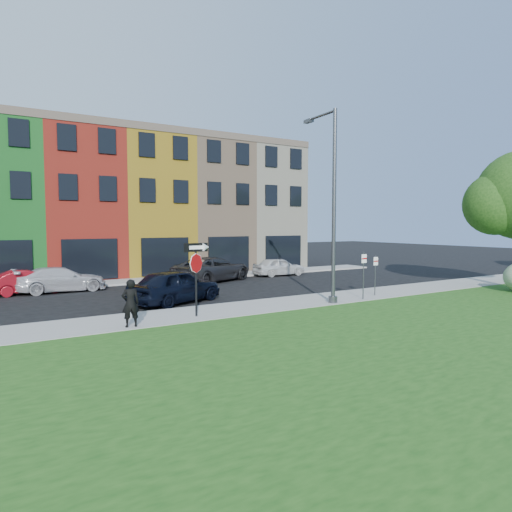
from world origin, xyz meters
TOP-DOWN VIEW (x-y plane):
  - ground at (0.00, 0.00)m, footprint 120.00×120.00m
  - sidewalk_near at (2.00, 3.00)m, footprint 40.00×3.00m
  - sidewalk_far at (-3.00, 15.00)m, footprint 40.00×2.40m
  - rowhouse_block at (-2.50, 21.18)m, footprint 30.00×10.12m
  - stop_sign at (-3.95, 2.37)m, footprint 1.05×0.16m
  - man at (-6.68, 1.90)m, footprint 0.68×0.50m
  - sedan_near at (-3.27, 6.23)m, footprint 5.39×6.20m
  - parked_car_red at (-8.81, 13.08)m, footprint 2.31×4.26m
  - parked_car_silver at (-7.25, 12.98)m, footprint 2.19×4.86m
  - parked_car_dark at (1.90, 12.74)m, footprint 6.94×7.75m
  - parked_car_white at (7.43, 13.11)m, footprint 1.78×3.94m
  - street_lamp at (2.70, 2.10)m, footprint 0.51×2.58m
  - parking_sign_a at (4.59, 1.89)m, footprint 0.32×0.08m
  - parking_sign_b at (5.94, 2.41)m, footprint 0.32×0.09m

SIDE VIEW (x-z plane):
  - ground at x=0.00m, z-range 0.00..0.00m
  - sidewalk_near at x=2.00m, z-range 0.00..0.12m
  - sidewalk_far at x=-3.00m, z-range 0.00..0.12m
  - parked_car_red at x=-8.81m, z-range 0.00..1.30m
  - parked_car_white at x=7.43m, z-range 0.00..1.31m
  - parked_car_silver at x=-7.25m, z-range 0.00..1.38m
  - parked_car_dark at x=1.90m, z-range 0.00..1.61m
  - sedan_near at x=-3.27m, z-range 0.00..1.64m
  - man at x=-6.68m, z-range 0.12..1.81m
  - parking_sign_b at x=5.94m, z-range 0.38..2.41m
  - parking_sign_a at x=4.59m, z-range 0.40..2.67m
  - stop_sign at x=-3.95m, z-range 0.73..3.61m
  - street_lamp at x=2.70m, z-range 0.15..8.93m
  - rowhouse_block at x=-2.50m, z-range -0.01..9.99m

